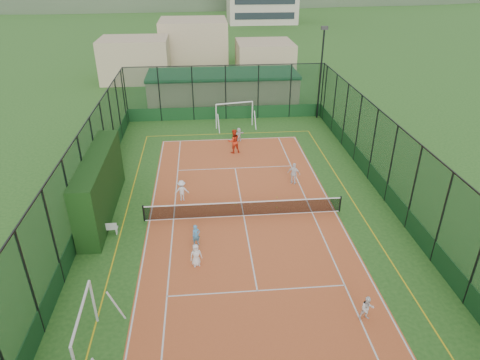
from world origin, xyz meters
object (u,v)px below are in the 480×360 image
object	(u,v)px
floodlight_ne	(321,74)
white_bench	(104,228)
child_far_left	(182,191)
child_far_right	(294,174)
child_near_mid	(196,235)
child_near_left	(196,255)
futsal_goal_near	(86,332)
child_far_back	(239,135)
clubhouse	(223,88)
child_near_right	(367,308)
futsal_goal_far	(234,115)
coach	(234,141)

from	to	relation	value
floodlight_ne	white_bench	size ratio (longest dim) A/B	5.74
floodlight_ne	child_far_left	size ratio (longest dim) A/B	6.04
floodlight_ne	child_far_right	xyz separation A→B (m)	(-4.87, -12.89, -3.36)
child_near_mid	child_near_left	bearing A→B (deg)	-114.43
futsal_goal_near	child_far_back	xyz separation A→B (m)	(7.61, 20.63, -0.49)
child_far_left	child_far_back	xyz separation A→B (m)	(4.37, 9.23, -0.10)
futsal_goal_near	child_near_left	size ratio (longest dim) A/B	2.78
child_far_left	child_near_left	bearing A→B (deg)	94.15
child_near_mid	child_far_back	distance (m)	14.42
floodlight_ne	white_bench	distance (m)	24.45
floodlight_ne	child_near_left	size ratio (longest dim) A/B	6.79
clubhouse	child_near_right	size ratio (longest dim) A/B	12.89
futsal_goal_near	child_near_left	bearing A→B (deg)	-41.50
child_near_mid	child_far_right	size ratio (longest dim) A/B	0.80
futsal_goal_near	child_near_right	world-z (taller)	futsal_goal_near
futsal_goal_near	child_far_left	bearing A→B (deg)	-17.52
child_near_mid	child_far_back	xyz separation A→B (m)	(3.49, 13.99, -0.01)
floodlight_ne	clubhouse	world-z (taller)	floodlight_ne
futsal_goal_near	child_near_right	xyz separation A→B (m)	(11.25, 0.71, -0.49)
futsal_goal_far	child_near_mid	world-z (taller)	futsal_goal_far
futsal_goal_near	child_near_mid	distance (m)	7.83
floodlight_ne	child_near_left	distance (m)	24.05
clubhouse	futsal_goal_far	bearing A→B (deg)	-85.02
clubhouse	child_near_left	distance (m)	26.45
child_far_back	child_far_right	bearing A→B (deg)	87.16
futsal_goal_near	child_far_left	distance (m)	11.86
floodlight_ne	futsal_goal_far	bearing A→B (deg)	-167.39
white_bench	child_far_left	bearing A→B (deg)	38.23
white_bench	child_far_back	xyz separation A→B (m)	(8.51, 12.56, 0.19)
floodlight_ne	child_far_left	xyz separation A→B (m)	(-12.26, -14.42, -3.43)
white_bench	futsal_goal_near	size ratio (longest dim) A/B	0.43
child_far_left	child_far_right	bearing A→B (deg)	-171.90
futsal_goal_near	child_far_right	distance (m)	16.74
child_far_right	child_near_right	bearing A→B (deg)	123.46
white_bench	futsal_goal_far	distance (m)	18.07
floodlight_ne	clubhouse	bearing A→B (deg)	147.88
clubhouse	child_far_right	world-z (taller)	clubhouse
child_near_left	child_far_back	xyz separation A→B (m)	(3.49, 15.70, -0.02)
child_near_mid	child_far_right	bearing A→B (deg)	19.81
white_bench	child_near_right	xyz separation A→B (m)	(12.15, -7.36, 0.20)
child_near_mid	child_far_right	distance (m)	9.05
child_near_right	white_bench	bearing A→B (deg)	148.90
clubhouse	white_bench	xyz separation A→B (m)	(-7.80, -23.15, -1.17)
child_far_right	child_far_back	bearing A→B (deg)	-38.05
futsal_goal_far	child_far_left	bearing A→B (deg)	-119.26
floodlight_ne	child_far_back	xyz separation A→B (m)	(-7.89, -5.19, -3.53)
child_far_back	coach	distance (m)	2.33
clubhouse	child_near_left	size ratio (longest dim) A/B	12.50
clubhouse	child_far_left	distance (m)	20.18
child_far_back	clubhouse	bearing A→B (deg)	-110.41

